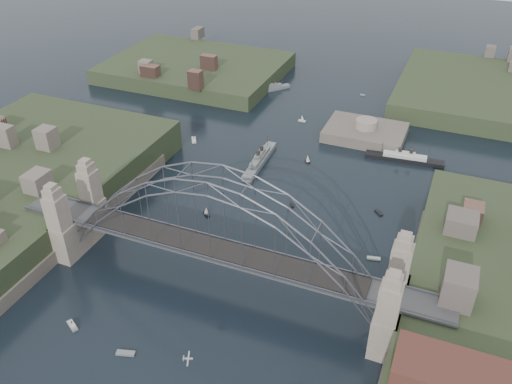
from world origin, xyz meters
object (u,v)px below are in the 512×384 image
object	(u,v)px
bridge	(218,232)
naval_cruiser_near	(260,160)
wharf_shed	(468,382)
naval_cruiser_far	(271,88)
ocean_liner	(404,158)
fort_island	(364,138)

from	to	relation	value
bridge	naval_cruiser_near	world-z (taller)	bridge
wharf_shed	naval_cruiser_far	world-z (taller)	wharf_shed
naval_cruiser_near	bridge	bearing A→B (deg)	-77.40
bridge	ocean_liner	world-z (taller)	bridge
bridge	ocean_liner	xyz separation A→B (m)	(24.62, 60.61, -11.55)
fort_island	wharf_shed	bearing A→B (deg)	-69.15
bridge	naval_cruiser_far	size ratio (longest dim) A/B	7.15
bridge	wharf_shed	xyz separation A→B (m)	(44.00, -14.00, -2.32)
fort_island	wharf_shed	size ratio (longest dim) A/B	1.10
naval_cruiser_near	ocean_liner	xyz separation A→B (m)	(34.71, 15.45, -0.15)
fort_island	ocean_liner	world-z (taller)	fort_island
fort_island	naval_cruiser_near	distance (m)	33.27
bridge	ocean_liner	distance (m)	66.43
naval_cruiser_near	ocean_liner	distance (m)	37.99
wharf_shed	naval_cruiser_near	size ratio (longest dim) A/B	1.00
naval_cruiser_near	ocean_liner	bearing A→B (deg)	24.00
naval_cruiser_near	ocean_liner	size ratio (longest dim) A/B	0.98
wharf_shed	naval_cruiser_near	xyz separation A→B (m)	(-54.09, 59.15, -9.08)
naval_cruiser_far	bridge	bearing A→B (deg)	-74.91
fort_island	naval_cruiser_far	bearing A→B (deg)	149.54
fort_island	naval_cruiser_far	size ratio (longest dim) A/B	1.87
wharf_shed	ocean_liner	distance (m)	77.63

